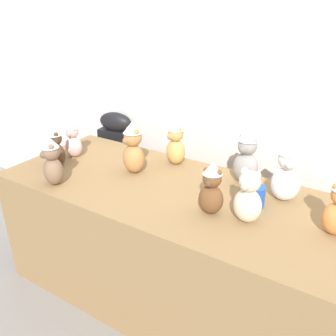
# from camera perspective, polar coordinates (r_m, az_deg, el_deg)

# --- Properties ---
(ground_plane) EXTENTS (10.00, 10.00, 0.00)m
(ground_plane) POSITION_cam_1_polar(r_m,az_deg,el_deg) (2.30, -3.60, -22.93)
(ground_plane) COLOR gray
(wall_back) EXTENTS (7.00, 0.08, 2.60)m
(wall_back) POSITION_cam_1_polar(r_m,az_deg,el_deg) (2.37, 8.85, 14.90)
(wall_back) COLOR silver
(wall_back) RESTS_ON ground_plane
(display_table) EXTENTS (1.96, 0.83, 0.77)m
(display_table) POSITION_cam_1_polar(r_m,az_deg,el_deg) (2.19, 0.00, -12.05)
(display_table) COLOR olive
(display_table) RESTS_ON ground_plane
(instrument_case) EXTENTS (0.29, 0.15, 0.94)m
(instrument_case) POSITION_cam_1_polar(r_m,az_deg,el_deg) (2.94, -7.94, 0.08)
(instrument_case) COLOR black
(instrument_case) RESTS_ON ground_plane
(teddy_bear_ash) EXTENTS (0.17, 0.15, 0.32)m
(teddy_bear_ash) POSITION_cam_1_polar(r_m,az_deg,el_deg) (2.02, 12.49, 1.81)
(teddy_bear_ash) COLOR gray
(teddy_bear_ash) RESTS_ON display_table
(teddy_bear_blush) EXTENTS (0.13, 0.12, 0.25)m
(teddy_bear_blush) POSITION_cam_1_polar(r_m,az_deg,el_deg) (2.42, -15.06, 4.51)
(teddy_bear_blush) COLOR beige
(teddy_bear_blush) RESTS_ON display_table
(teddy_bear_chestnut) EXTENTS (0.13, 0.11, 0.27)m
(teddy_bear_chestnut) POSITION_cam_1_polar(r_m,az_deg,el_deg) (1.70, 7.00, -3.36)
(teddy_bear_chestnut) COLOR brown
(teddy_bear_chestnut) RESTS_ON display_table
(teddy_bear_caramel) EXTENTS (0.18, 0.17, 0.32)m
(teddy_bear_caramel) POSITION_cam_1_polar(r_m,az_deg,el_deg) (2.11, -5.63, 3.22)
(teddy_bear_caramel) COLOR #B27A42
(teddy_bear_caramel) RESTS_ON display_table
(teddy_bear_snow) EXTENTS (0.18, 0.16, 0.33)m
(teddy_bear_snow) POSITION_cam_1_polar(r_m,az_deg,el_deg) (1.89, 18.64, -0.57)
(teddy_bear_snow) COLOR white
(teddy_bear_snow) RESTS_ON display_table
(teddy_bear_cocoa) EXTENTS (0.14, 0.13, 0.26)m
(teddy_bear_cocoa) POSITION_cam_1_polar(r_m,az_deg,el_deg) (2.31, -17.60, 3.27)
(teddy_bear_cocoa) COLOR #4C3323
(teddy_bear_cocoa) RESTS_ON display_table
(teddy_bear_honey) EXTENTS (0.16, 0.15, 0.29)m
(teddy_bear_honey) POSITION_cam_1_polar(r_m,az_deg,el_deg) (2.22, 1.23, 4.07)
(teddy_bear_honey) COLOR tan
(teddy_bear_honey) RESTS_ON display_table
(teddy_bear_mocha) EXTENTS (0.16, 0.16, 0.28)m
(teddy_bear_mocha) POSITION_cam_1_polar(r_m,az_deg,el_deg) (2.06, -18.15, 0.99)
(teddy_bear_mocha) COLOR #7F6047
(teddy_bear_mocha) RESTS_ON display_table
(teddy_bear_cream) EXTENTS (0.15, 0.14, 0.27)m
(teddy_bear_cream) POSITION_cam_1_polar(r_m,az_deg,el_deg) (1.67, 12.75, -4.72)
(teddy_bear_cream) COLOR beige
(teddy_bear_cream) RESTS_ON display_table
(party_cup_blue) EXTENTS (0.08, 0.08, 0.11)m
(party_cup_blue) POSITION_cam_1_polar(r_m,az_deg,el_deg) (1.83, 14.11, -4.50)
(party_cup_blue) COLOR blue
(party_cup_blue) RESTS_ON display_table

